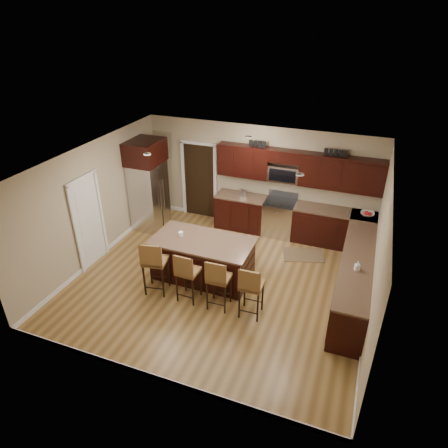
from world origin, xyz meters
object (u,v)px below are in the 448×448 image
at_px(range, 279,218).
at_px(refrigerator, 148,184).
at_px(stool_right, 218,279).
at_px(stool_left, 154,262).
at_px(stool_mid, 187,272).
at_px(stool_extra, 251,286).
at_px(island, 203,260).

bearing_deg(range, refrigerator, -166.95).
bearing_deg(stool_right, refrigerator, 137.79).
relative_size(stool_left, refrigerator, 0.52).
relative_size(range, refrigerator, 0.47).
height_order(range, stool_right, stool_right).
distance_m(stool_left, stool_mid, 0.71).
height_order(stool_mid, stool_extra, stool_extra).
xyz_separation_m(range, stool_mid, (-1.05, -3.24, 0.21)).
bearing_deg(stool_extra, stool_mid, 178.26).
height_order(stool_left, stool_extra, stool_left).
bearing_deg(stool_right, range, 81.27).
xyz_separation_m(stool_left, refrigerator, (-1.54, 2.48, 0.45)).
xyz_separation_m(stool_right, stool_extra, (0.65, 0.00, 0.00)).
relative_size(stool_right, refrigerator, 0.47).
xyz_separation_m(stool_left, stool_extra, (2.01, 0.00, -0.06)).
height_order(refrigerator, stool_extra, refrigerator).
bearing_deg(stool_mid, refrigerator, 134.22).
bearing_deg(stool_right, stool_mid, 178.23).
bearing_deg(island, stool_extra, -32.03).
relative_size(stool_mid, refrigerator, 0.47).
distance_m(range, refrigerator, 3.47).
distance_m(stool_left, stool_extra, 2.01).
bearing_deg(island, stool_left, -128.41).
distance_m(island, stool_right, 1.11).
bearing_deg(range, stool_left, -118.49).
xyz_separation_m(stool_left, stool_right, (1.36, 0.00, -0.06)).
distance_m(stool_mid, stool_extra, 1.30).
height_order(island, stool_left, stool_left).
relative_size(stool_mid, stool_right, 0.99).
height_order(island, refrigerator, refrigerator).
bearing_deg(stool_left, stool_mid, -10.48).
distance_m(stool_left, refrigerator, 2.95).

